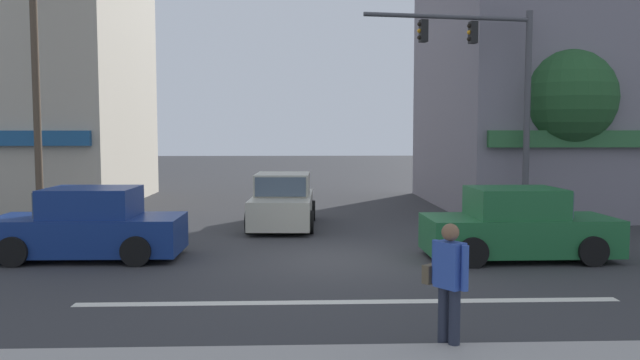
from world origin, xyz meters
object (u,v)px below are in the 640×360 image
pedestrian_foreground_with_bag (448,280)px  traffic_light_mast (496,83)px  utility_pole_near_left (36,83)px  sedan_parked_curbside (283,203)px  sedan_approaching_near (518,227)px  utility_pole_far_right (517,108)px  street_tree (566,99)px  sedan_crossing_rightbound (89,227)px

pedestrian_foreground_with_bag → traffic_light_mast: bearing=69.3°
utility_pole_near_left → sedan_parked_curbside: utility_pole_near_left is taller
pedestrian_foreground_with_bag → sedan_approaching_near: bearing=62.9°
utility_pole_far_right → sedan_parked_curbside: 9.95m
street_tree → utility_pole_far_right: (-0.07, 4.00, -0.12)m
traffic_light_mast → sedan_crossing_rightbound: size_ratio=1.50×
traffic_light_mast → sedan_approaching_near: 5.33m
utility_pole_near_left → sedan_approaching_near: 14.32m
pedestrian_foreground_with_bag → sedan_crossing_rightbound: bearing=136.1°
sedan_parked_curbside → street_tree: bearing=1.8°
utility_pole_far_right → pedestrian_foreground_with_bag: (-6.19, -15.03, -2.73)m
street_tree → sedan_parked_curbside: size_ratio=1.27×
street_tree → sedan_parked_curbside: bearing=-178.2°
utility_pole_near_left → utility_pole_far_right: bearing=12.5°
sedan_crossing_rightbound → pedestrian_foreground_with_bag: pedestrian_foreground_with_bag is taller
sedan_approaching_near → pedestrian_foreground_with_bag: bearing=-117.1°
utility_pole_near_left → traffic_light_mast: (13.38, -1.69, -0.09)m
traffic_light_mast → sedan_approaching_near: bearing=-100.2°
utility_pole_far_right → pedestrian_foreground_with_bag: bearing=-112.4°
street_tree → utility_pole_near_left: (-15.93, 0.47, 0.46)m
traffic_light_mast → sedan_crossing_rightbound: traffic_light_mast is taller
sedan_parked_curbside → sedan_crossing_rightbound: bearing=-132.7°
sedan_approaching_near → street_tree: bearing=57.8°
sedan_parked_curbside → sedan_crossing_rightbound: same height
traffic_light_mast → sedan_parked_curbside: traffic_light_mast is taller
utility_pole_far_right → traffic_light_mast: bearing=-115.5°
sedan_approaching_near → sedan_crossing_rightbound: bearing=177.6°
sedan_parked_curbside → utility_pole_near_left: bearing=174.3°
street_tree → sedan_crossing_rightbound: street_tree is taller
sedan_crossing_rightbound → pedestrian_foreground_with_bag: 9.00m
utility_pole_near_left → pedestrian_foreground_with_bag: utility_pole_near_left is taller
traffic_light_mast → utility_pole_near_left: bearing=172.8°
sedan_approaching_near → utility_pole_near_left: bearing=155.9°
utility_pole_near_left → traffic_light_mast: 13.49m
street_tree → pedestrian_foreground_with_bag: (-6.26, -11.03, -2.85)m
traffic_light_mast → pedestrian_foreground_with_bag: (-3.71, -9.81, -3.22)m
utility_pole_near_left → utility_pole_far_right: 16.27m
street_tree → sedan_parked_curbside: street_tree is taller
street_tree → sedan_crossing_rightbound: 13.97m
utility_pole_far_right → pedestrian_foreground_with_bag: size_ratio=4.23×
utility_pole_far_right → sedan_approaching_near: (-3.21, -9.20, -2.97)m
street_tree → pedestrian_foreground_with_bag: street_tree is taller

